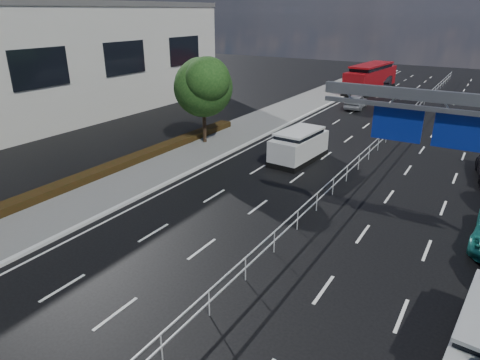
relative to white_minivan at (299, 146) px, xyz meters
The scene contains 10 objects.
ground 18.55m from the white_minivan, 77.18° to the right, with size 160.00×160.00×0.00m, color black.
kerb_near 18.73m from the white_minivan, 105.16° to the right, with size 0.25×140.00×0.15m, color silver.
median_fence 6.08m from the white_minivan, 47.26° to the left, with size 0.05×85.00×1.02m.
hedge_near 15.98m from the white_minivan, 125.15° to the right, with size 1.00×36.00×0.44m, color black.
near_building 26.19m from the white_minivan, behind, with size 12.00×38.00×10.00m, color beige.
near_tree_back 8.60m from the white_minivan, behind, with size 4.84×4.51×6.69m.
white_minivan is the anchor object (origin of this frame).
red_bus 29.76m from the white_minivan, 96.54° to the left, with size 3.80×11.70×3.43m.
near_car_silver 18.78m from the white_minivan, 95.44° to the left, with size 1.79×4.44×1.51m, color #96979D.
near_car_dark 33.20m from the white_minivan, 94.22° to the left, with size 1.81×5.18×1.71m, color black.
Camera 1 is at (7.06, -7.95, 9.69)m, focal length 32.00 mm.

